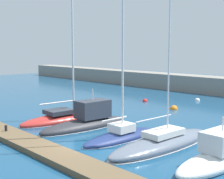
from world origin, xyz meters
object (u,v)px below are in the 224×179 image
at_px(dock_bollard, 6,128).
at_px(mooring_buoy_orange, 174,109).
at_px(sailboat_navy_third, 121,135).
at_px(mooring_buoy_red, 145,101).
at_px(motorboat_charcoal_second, 87,122).
at_px(mooring_buoy_white, 197,101).
at_px(sailboat_slate_fourth, 163,142).
at_px(sailboat_red_nearest, 66,117).
at_px(motorboat_white_fifth, 216,156).

bearing_deg(dock_bollard, mooring_buoy_orange, 82.73).
bearing_deg(sailboat_navy_third, mooring_buoy_orange, 19.10).
xyz_separation_m(sailboat_navy_third, mooring_buoy_red, (-9.92, 13.98, -0.29)).
bearing_deg(motorboat_charcoal_second, mooring_buoy_orange, 2.12).
bearing_deg(mooring_buoy_orange, dock_bollard, -97.27).
bearing_deg(mooring_buoy_red, sailboat_navy_third, -54.64).
bearing_deg(motorboat_charcoal_second, mooring_buoy_white, 6.80).
distance_m(mooring_buoy_orange, mooring_buoy_red, 5.82).
distance_m(motorboat_charcoal_second, mooring_buoy_orange, 11.98).
xyz_separation_m(sailboat_slate_fourth, mooring_buoy_red, (-13.14, 13.19, -0.32)).
relative_size(sailboat_navy_third, sailboat_slate_fourth, 0.72).
bearing_deg(mooring_buoy_red, sailboat_red_nearest, -81.06).
bearing_deg(motorboat_charcoal_second, dock_bollard, 162.70).
bearing_deg(mooring_buoy_red, mooring_buoy_white, 52.48).
relative_size(sailboat_slate_fourth, mooring_buoy_orange, 22.54).
distance_m(sailboat_navy_third, mooring_buoy_orange, 13.09).
distance_m(sailboat_navy_third, sailboat_slate_fourth, 3.32).
relative_size(mooring_buoy_white, dock_bollard, 1.49).
bearing_deg(mooring_buoy_white, sailboat_navy_third, -73.21).
xyz_separation_m(mooring_buoy_orange, mooring_buoy_white, (-1.49, 6.97, 0.00)).
distance_m(sailboat_navy_third, dock_bollard, 8.75).
bearing_deg(sailboat_navy_third, sailboat_slate_fourth, -76.47).
bearing_deg(sailboat_slate_fourth, dock_bollard, 124.18).
xyz_separation_m(motorboat_charcoal_second, motorboat_white_fifth, (11.95, -0.27, 0.07)).
xyz_separation_m(mooring_buoy_white, dock_bollard, (-0.81, -25.00, 0.57)).
xyz_separation_m(mooring_buoy_white, mooring_buoy_red, (-4.09, -5.33, 0.00)).
bearing_deg(mooring_buoy_orange, sailboat_red_nearest, -106.67).
bearing_deg(mooring_buoy_orange, motorboat_charcoal_second, -90.49).
distance_m(mooring_buoy_orange, mooring_buoy_white, 7.12).
distance_m(motorboat_white_fifth, mooring_buoy_orange, 17.04).
xyz_separation_m(motorboat_white_fifth, mooring_buoy_white, (-13.33, 19.20, -0.57)).
height_order(mooring_buoy_white, mooring_buoy_red, mooring_buoy_red).
bearing_deg(mooring_buoy_white, motorboat_white_fifth, -55.23).
bearing_deg(sailboat_navy_third, sailboat_red_nearest, 84.77).
distance_m(mooring_buoy_white, mooring_buoy_red, 6.72).
distance_m(motorboat_charcoal_second, mooring_buoy_white, 18.99).
height_order(motorboat_charcoal_second, mooring_buoy_white, motorboat_charcoal_second).
height_order(motorboat_white_fifth, mooring_buoy_white, motorboat_white_fifth).
xyz_separation_m(motorboat_charcoal_second, mooring_buoy_white, (-1.38, 18.94, -0.49)).
height_order(sailboat_red_nearest, mooring_buoy_red, sailboat_red_nearest).
relative_size(mooring_buoy_orange, mooring_buoy_red, 1.31).
bearing_deg(dock_bollard, motorboat_white_fifth, 22.28).
bearing_deg(mooring_buoy_white, sailboat_red_nearest, -96.14).
relative_size(mooring_buoy_orange, dock_bollard, 1.98).
height_order(mooring_buoy_red, dock_bollard, dock_bollard).
bearing_deg(mooring_buoy_red, sailboat_slate_fourth, -45.09).
relative_size(sailboat_red_nearest, mooring_buoy_red, 26.60).
height_order(sailboat_slate_fourth, motorboat_white_fifth, sailboat_slate_fourth).
xyz_separation_m(motorboat_charcoal_second, sailboat_slate_fourth, (7.66, 0.42, -0.17)).
bearing_deg(motorboat_white_fifth, dock_bollard, 114.21).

